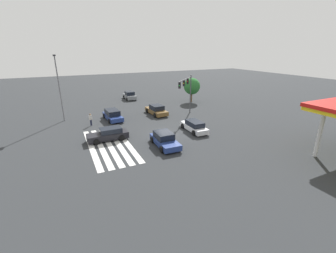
# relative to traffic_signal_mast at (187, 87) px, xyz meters

# --- Properties ---
(ground_plane) EXTENTS (151.79, 151.79, 0.00)m
(ground_plane) POSITION_rel_traffic_signal_mast_xyz_m (6.16, -6.16, -4.62)
(ground_plane) COLOR #2B2D30
(crosswalk_markings) EXTENTS (11.29, 4.40, 0.01)m
(crosswalk_markings) POSITION_rel_traffic_signal_mast_xyz_m (6.16, -13.40, -4.62)
(crosswalk_markings) COLOR silver
(crosswalk_markings) RESTS_ON ground_plane
(traffic_signal_mast) EXTENTS (4.86, 4.86, 6.19)m
(traffic_signal_mast) POSITION_rel_traffic_signal_mast_xyz_m (0.00, 0.00, 0.00)
(traffic_signal_mast) COLOR #47474C
(traffic_signal_mast) RESTS_ON ground_plane
(car_0) EXTENTS (4.99, 2.44, 1.58)m
(car_0) POSITION_rel_traffic_signal_mast_xyz_m (-3.04, -3.84, -3.90)
(car_0) COLOR brown
(car_0) RESTS_ON ground_plane
(car_1) EXTENTS (2.02, 4.66, 1.46)m
(car_1) POSITION_rel_traffic_signal_mast_xyz_m (4.61, -13.15, -3.93)
(car_1) COLOR black
(car_1) RESTS_ON ground_plane
(car_3) EXTENTS (4.90, 2.39, 1.53)m
(car_3) POSITION_rel_traffic_signal_mast_xyz_m (-3.20, -10.93, -3.89)
(car_3) COLOR navy
(car_3) RESTS_ON ground_plane
(car_4) EXTENTS (4.73, 2.00, 1.41)m
(car_4) POSITION_rel_traffic_signal_mast_xyz_m (6.37, -2.51, -3.95)
(car_4) COLOR silver
(car_4) RESTS_ON ground_plane
(car_5) EXTENTS (4.69, 2.31, 1.49)m
(car_5) POSITION_rel_traffic_signal_mast_xyz_m (8.93, -7.90, -3.92)
(car_5) COLOR navy
(car_5) RESTS_ON ground_plane
(car_6) EXTENTS (4.31, 2.15, 1.68)m
(car_6) POSITION_rel_traffic_signal_mast_xyz_m (-16.31, -4.44, -3.85)
(car_6) COLOR gray
(car_6) RESTS_ON ground_plane
(pedestrian) EXTENTS (0.41, 0.41, 1.73)m
(pedestrian) POSITION_rel_traffic_signal_mast_xyz_m (-1.78, -14.28, -3.65)
(pedestrian) COLOR #232842
(pedestrian) RESTS_ON ground_plane
(street_light_pole_a) EXTENTS (0.80, 0.36, 9.44)m
(street_light_pole_a) POSITION_rel_traffic_signal_mast_xyz_m (-5.87, -17.60, 0.92)
(street_light_pole_a) COLOR slate
(street_light_pole_a) RESTS_ON ground_plane
(tree_corner_a) EXTENTS (3.25, 3.25, 4.77)m
(tree_corner_a) POSITION_rel_traffic_signal_mast_xyz_m (-8.51, 6.13, -1.49)
(tree_corner_a) COLOR brown
(tree_corner_a) RESTS_ON ground_plane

